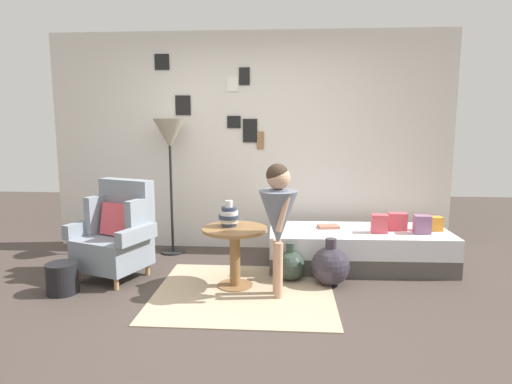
{
  "coord_description": "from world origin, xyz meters",
  "views": [
    {
      "loc": [
        0.45,
        -3.38,
        1.53
      ],
      "look_at": [
        0.15,
        0.95,
        0.85
      ],
      "focal_mm": 30.83,
      "sensor_mm": 36.0,
      "label": 1
    }
  ],
  "objects_px": {
    "floor_lamp": "(170,139)",
    "demijohn_near": "(290,265)",
    "person_child": "(278,212)",
    "demijohn_far": "(330,266)",
    "side_table": "(235,244)",
    "armchair": "(117,234)",
    "daybed": "(358,248)",
    "book_on_daybed": "(328,227)",
    "vase_striped": "(229,216)",
    "magazine_basket": "(62,278)"
  },
  "relations": [
    {
      "from": "floor_lamp",
      "to": "demijohn_near",
      "type": "relative_size",
      "value": 4.17
    },
    {
      "from": "person_child",
      "to": "demijohn_far",
      "type": "relative_size",
      "value": 2.62
    },
    {
      "from": "side_table",
      "to": "demijohn_near",
      "type": "xyz_separation_m",
      "value": [
        0.52,
        0.21,
        -0.26
      ]
    },
    {
      "from": "floor_lamp",
      "to": "demijohn_near",
      "type": "distance_m",
      "value": 2.02
    },
    {
      "from": "armchair",
      "to": "demijohn_near",
      "type": "xyz_separation_m",
      "value": [
        1.73,
        0.01,
        -0.29
      ]
    },
    {
      "from": "daybed",
      "to": "floor_lamp",
      "type": "height_order",
      "value": "floor_lamp"
    },
    {
      "from": "book_on_daybed",
      "to": "vase_striped",
      "type": "bearing_deg",
      "value": -144.35
    },
    {
      "from": "armchair",
      "to": "demijohn_near",
      "type": "distance_m",
      "value": 1.75
    },
    {
      "from": "person_child",
      "to": "vase_striped",
      "type": "bearing_deg",
      "value": 150.2
    },
    {
      "from": "armchair",
      "to": "book_on_daybed",
      "type": "xyz_separation_m",
      "value": [
        2.15,
        0.57,
        -0.02
      ]
    },
    {
      "from": "armchair",
      "to": "magazine_basket",
      "type": "xyz_separation_m",
      "value": [
        -0.34,
        -0.47,
        -0.3
      ]
    },
    {
      "from": "demijohn_near",
      "to": "magazine_basket",
      "type": "distance_m",
      "value": 2.12
    },
    {
      "from": "vase_striped",
      "to": "daybed",
      "type": "bearing_deg",
      "value": 25.96
    },
    {
      "from": "armchair",
      "to": "book_on_daybed",
      "type": "distance_m",
      "value": 2.22
    },
    {
      "from": "vase_striped",
      "to": "book_on_daybed",
      "type": "xyz_separation_m",
      "value": [
        1.0,
        0.72,
        -0.26
      ]
    },
    {
      "from": "armchair",
      "to": "daybed",
      "type": "xyz_separation_m",
      "value": [
        2.46,
        0.49,
        -0.24
      ]
    },
    {
      "from": "daybed",
      "to": "vase_striped",
      "type": "height_order",
      "value": "vase_striped"
    },
    {
      "from": "daybed",
      "to": "side_table",
      "type": "height_order",
      "value": "side_table"
    },
    {
      "from": "side_table",
      "to": "vase_striped",
      "type": "relative_size",
      "value": 2.48
    },
    {
      "from": "person_child",
      "to": "demijohn_far",
      "type": "xyz_separation_m",
      "value": [
        0.5,
        0.32,
        -0.58
      ]
    },
    {
      "from": "vase_striped",
      "to": "demijohn_far",
      "type": "height_order",
      "value": "vase_striped"
    },
    {
      "from": "daybed",
      "to": "book_on_daybed",
      "type": "relative_size",
      "value": 8.7
    },
    {
      "from": "demijohn_far",
      "to": "person_child",
      "type": "bearing_deg",
      "value": -146.75
    },
    {
      "from": "side_table",
      "to": "demijohn_near",
      "type": "height_order",
      "value": "side_table"
    },
    {
      "from": "person_child",
      "to": "magazine_basket",
      "type": "xyz_separation_m",
      "value": [
        -1.95,
        -0.06,
        -0.63
      ]
    },
    {
      "from": "vase_striped",
      "to": "side_table",
      "type": "bearing_deg",
      "value": -43.69
    },
    {
      "from": "book_on_daybed",
      "to": "magazine_basket",
      "type": "xyz_separation_m",
      "value": [
        -2.49,
        -1.04,
        -0.28
      ]
    },
    {
      "from": "floor_lamp",
      "to": "magazine_basket",
      "type": "height_order",
      "value": "floor_lamp"
    },
    {
      "from": "book_on_daybed",
      "to": "demijohn_far",
      "type": "xyz_separation_m",
      "value": [
        -0.04,
        -0.66,
        -0.23
      ]
    },
    {
      "from": "demijohn_near",
      "to": "magazine_basket",
      "type": "height_order",
      "value": "demijohn_near"
    },
    {
      "from": "side_table",
      "to": "person_child",
      "type": "height_order",
      "value": "person_child"
    },
    {
      "from": "demijohn_near",
      "to": "demijohn_far",
      "type": "xyz_separation_m",
      "value": [
        0.38,
        -0.1,
        0.04
      ]
    },
    {
      "from": "floor_lamp",
      "to": "magazine_basket",
      "type": "bearing_deg",
      "value": -117.1
    },
    {
      "from": "armchair",
      "to": "daybed",
      "type": "height_order",
      "value": "armchair"
    },
    {
      "from": "armchair",
      "to": "magazine_basket",
      "type": "bearing_deg",
      "value": -125.78
    },
    {
      "from": "vase_striped",
      "to": "floor_lamp",
      "type": "bearing_deg",
      "value": 129.17
    },
    {
      "from": "demijohn_far",
      "to": "vase_striped",
      "type": "bearing_deg",
      "value": -176.55
    },
    {
      "from": "armchair",
      "to": "side_table",
      "type": "height_order",
      "value": "armchair"
    },
    {
      "from": "armchair",
      "to": "side_table",
      "type": "relative_size",
      "value": 1.59
    },
    {
      "from": "daybed",
      "to": "floor_lamp",
      "type": "bearing_deg",
      "value": 170.51
    },
    {
      "from": "side_table",
      "to": "book_on_daybed",
      "type": "height_order",
      "value": "side_table"
    },
    {
      "from": "side_table",
      "to": "demijohn_far",
      "type": "xyz_separation_m",
      "value": [
        0.9,
        0.12,
        -0.22
      ]
    },
    {
      "from": "side_table",
      "to": "magazine_basket",
      "type": "height_order",
      "value": "side_table"
    },
    {
      "from": "book_on_daybed",
      "to": "magazine_basket",
      "type": "distance_m",
      "value": 2.71
    },
    {
      "from": "demijohn_near",
      "to": "demijohn_far",
      "type": "bearing_deg",
      "value": -14.21
    },
    {
      "from": "floor_lamp",
      "to": "book_on_daybed",
      "type": "distance_m",
      "value": 2.06
    },
    {
      "from": "book_on_daybed",
      "to": "demijohn_near",
      "type": "bearing_deg",
      "value": -126.9
    },
    {
      "from": "book_on_daybed",
      "to": "person_child",
      "type": "bearing_deg",
      "value": -118.44
    },
    {
      "from": "book_on_daybed",
      "to": "demijohn_far",
      "type": "bearing_deg",
      "value": -93.2
    },
    {
      "from": "floor_lamp",
      "to": "side_table",
      "type": "bearing_deg",
      "value": -50.4
    }
  ]
}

